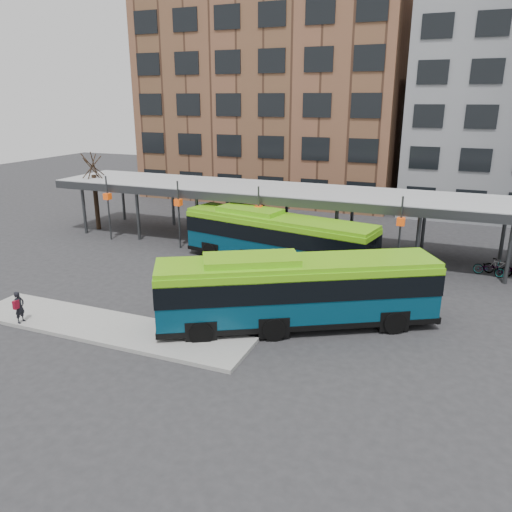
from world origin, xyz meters
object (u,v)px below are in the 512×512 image
at_px(tree, 96,199).
at_px(bus_rear, 277,237).
at_px(bus_front, 296,290).
at_px(pedestrian, 19,307).

relative_size(tree, bus_rear, 0.43).
xyz_separation_m(tree, bus_front, (20.50, -11.43, -0.60)).
distance_m(bus_front, bus_rear, 9.07).
bearing_deg(bus_front, tree, 121.59).
distance_m(bus_front, pedestrian, 12.88).
bearing_deg(bus_rear, bus_front, -53.68).
relative_size(bus_front, pedestrian, 8.23).
height_order(tree, bus_rear, tree).
xyz_separation_m(bus_front, pedestrian, (-11.93, -4.78, -0.89)).
distance_m(bus_rear, pedestrian, 15.29).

